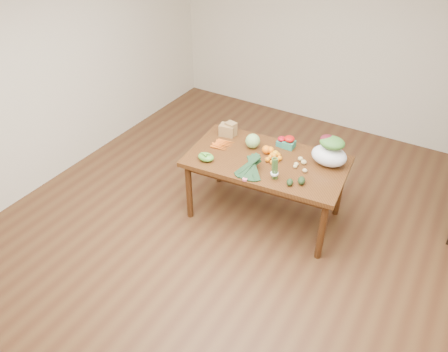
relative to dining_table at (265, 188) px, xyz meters
The scene contains 23 objects.
floor 0.67m from the dining_table, 101.04° to the right, with size 6.00×6.00×0.00m, color #55361D.
room_walls 1.12m from the dining_table, 101.04° to the right, with size 5.02×6.02×2.70m.
dining_table is the anchor object (origin of this frame).
paper_bag 0.79m from the dining_table, 160.16° to the left, with size 0.22×0.19×0.16m, color #9B7E45, non-canonical shape.
cabbage 0.53m from the dining_table, 150.75° to the left, with size 0.16×0.16×0.16m, color #8DB065.
strawberry_basket_a 0.53m from the dining_table, 87.70° to the left, with size 0.09×0.09×0.09m, color red, non-canonical shape.
strawberry_basket_b 0.55m from the dining_table, 73.75° to the left, with size 0.12×0.12×0.11m, color red, non-canonical shape.
orange_a 0.44m from the dining_table, 120.48° to the left, with size 0.09×0.09×0.09m, color #FF570F.
orange_b 0.43m from the dining_table, 100.59° to the left, with size 0.08×0.08×0.08m, color #FBAA0F.
orange_c 0.43m from the dining_table, 59.66° to the left, with size 0.08×0.08×0.08m, color #FEAB0F.
mandarin_cluster 0.42m from the dining_table, 20.61° to the left, with size 0.18×0.18×0.09m, color orange, non-canonical shape.
carrots 0.66m from the dining_table, behind, with size 0.22×0.22×0.03m, color #DD5112, non-canonical shape.
snap_pea_bag 0.76m from the dining_table, 147.93° to the right, with size 0.18×0.13×0.08m, color #52AA39.
kale_bunch 0.57m from the dining_table, 95.26° to the right, with size 0.32×0.40×0.16m, color #15311C, non-canonical shape.
asparagus_bundle 0.61m from the dining_table, 52.01° to the right, with size 0.08×0.08×0.25m, color #55883E, non-canonical shape.
potato_a 0.50m from the dining_table, ahead, with size 0.05×0.04×0.04m, color tan.
potato_b 0.50m from the dining_table, ahead, with size 0.04×0.04×0.04m, color tan.
potato_c 0.55m from the dining_table, 17.82° to the left, with size 0.06×0.05×0.05m, color tan.
potato_d 0.53m from the dining_table, 27.15° to the left, with size 0.06×0.05×0.05m, color #CCBD76.
potato_e 0.58m from the dining_table, ahead, with size 0.05×0.04×0.04m, color #DDC47F.
avocado_a 0.62m from the dining_table, 36.36° to the right, with size 0.06×0.09×0.06m, color black.
avocado_b 0.66m from the dining_table, 23.63° to the right, with size 0.07×0.10×0.07m, color black.
salad_bag 0.81m from the dining_table, 23.27° to the left, with size 0.36×0.27×0.28m, color white, non-canonical shape.
Camera 1 is at (1.66, -2.91, 3.26)m, focal length 35.00 mm.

